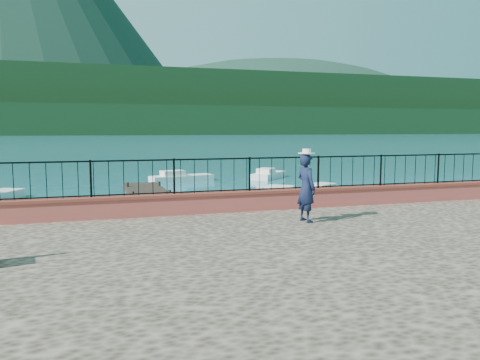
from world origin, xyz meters
TOP-DOWN VIEW (x-y plane):
  - ground at (0.00, 0.00)m, footprint 2000.00×2000.00m
  - parapet at (0.00, 3.70)m, footprint 28.00×0.46m
  - railing at (0.00, 3.70)m, footprint 27.00×0.05m
  - dock at (-2.00, 12.00)m, footprint 2.00×16.00m
  - far_forest at (0.00, 300.00)m, footprint 900.00×60.00m
  - foothills at (0.00, 360.00)m, footprint 900.00×120.00m
  - companion_hill at (220.00, 560.00)m, footprint 448.00×384.00m
  - person at (0.56, 1.69)m, footprint 0.53×0.70m
  - hat at (0.56, 1.69)m, footprint 0.44×0.44m
  - boat_0 at (-4.72, 9.62)m, footprint 3.53×2.44m
  - boat_1 at (4.55, 11.93)m, footprint 3.70×3.20m
  - boat_2 at (7.05, 12.80)m, footprint 3.98×3.00m
  - boat_4 at (1.02, 22.50)m, footprint 4.51×2.23m
  - boat_5 at (7.48, 22.73)m, footprint 3.48×3.66m

SIDE VIEW (x-z plane):
  - ground at x=0.00m, z-range 0.00..0.00m
  - companion_hill at x=220.00m, z-range -90.00..90.00m
  - dock at x=-2.00m, z-range 0.00..0.30m
  - boat_0 at x=-4.72m, z-range 0.00..0.80m
  - boat_1 at x=4.55m, z-range 0.00..0.80m
  - boat_2 at x=7.05m, z-range 0.00..0.80m
  - boat_4 at x=1.02m, z-range 0.00..0.80m
  - boat_5 at x=7.48m, z-range 0.00..0.80m
  - parapet at x=0.00m, z-range 1.20..1.78m
  - person at x=0.56m, z-range 1.20..2.95m
  - railing at x=0.00m, z-range 1.78..2.73m
  - hat at x=0.56m, z-range 2.95..3.07m
  - far_forest at x=0.00m, z-range 0.00..18.00m
  - foothills at x=0.00m, z-range 0.00..44.00m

